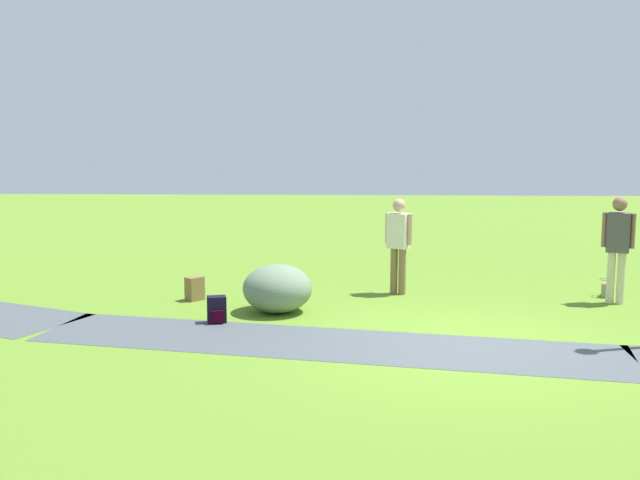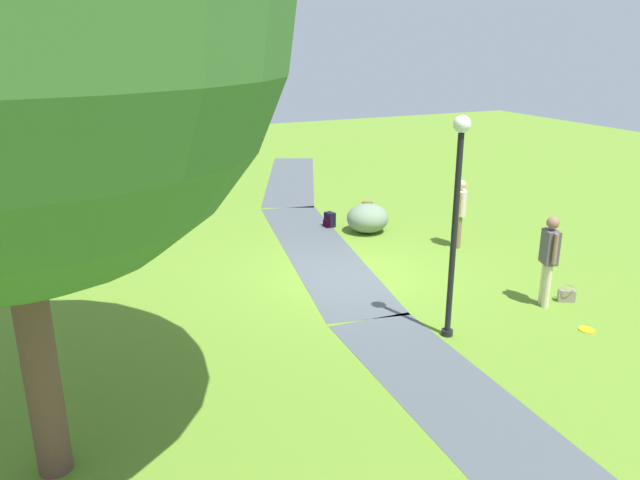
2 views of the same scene
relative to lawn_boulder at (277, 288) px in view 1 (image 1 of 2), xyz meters
The scene contains 8 objects.
ground_plane 3.30m from the lawn_boulder, 145.65° to the left, with size 48.00×48.00×0.00m, color olive.
footpath_segment_mid 1.98m from the lawn_boulder, 113.89° to the left, with size 8.16×3.08×0.01m.
lawn_boulder is the anchor object (origin of this frame).
woman_with_handbag 5.65m from the lawn_boulder, behind, with size 0.49×0.35×1.78m.
man_near_boulder 2.53m from the lawn_boulder, 144.07° to the right, with size 0.46×0.39×1.68m.
handbag_on_grass 5.77m from the lawn_boulder, 166.26° to the right, with size 0.37×0.37×0.31m.
backpack_by_boulder 1.12m from the lawn_boulder, 40.11° to the left, with size 0.32×0.31×0.40m.
spare_backpack_on_lawn 1.70m from the lawn_boulder, 28.28° to the right, with size 0.35×0.35×0.40m.
Camera 1 is at (1.57, 9.95, 2.85)m, focal length 42.96 mm.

